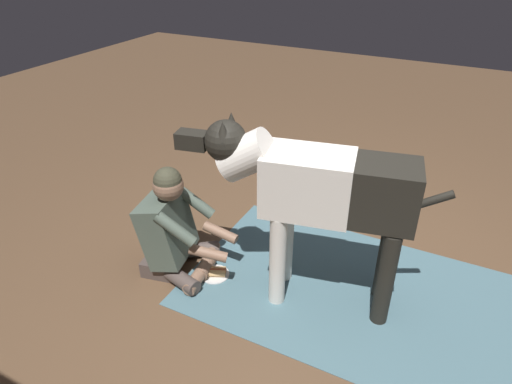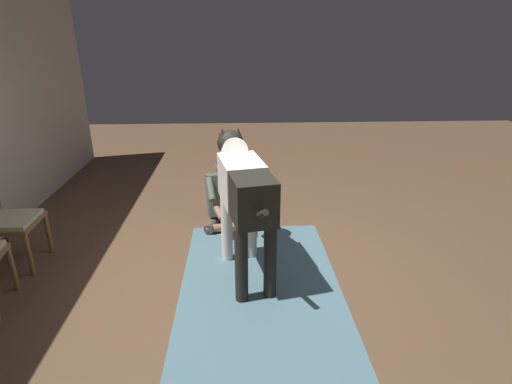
{
  "view_description": "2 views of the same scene",
  "coord_description": "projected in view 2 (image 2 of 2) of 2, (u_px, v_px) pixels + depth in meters",
  "views": [
    {
      "loc": [
        -0.6,
        2.42,
        2.19
      ],
      "look_at": [
        0.62,
        0.01,
        0.61
      ],
      "focal_mm": 31.51,
      "sensor_mm": 36.0,
      "label": 1
    },
    {
      "loc": [
        -3.17,
        0.19,
        2.1
      ],
      "look_at": [
        0.76,
        0.01,
        0.53
      ],
      "focal_mm": 28.03,
      "sensor_mm": 36.0,
      "label": 2
    }
  ],
  "objects": [
    {
      "name": "large_dog",
      "position": [
        243.0,
        188.0,
        3.54
      ],
      "size": [
        1.65,
        0.52,
        1.24
      ],
      "color": "white",
      "rests_on": "ground"
    },
    {
      "name": "ground_plane",
      "position": [
        261.0,
        275.0,
        3.73
      ],
      "size": [
        13.55,
        13.55,
        0.0
      ],
      "primitive_type": "plane",
      "color": "brown"
    },
    {
      "name": "dining_chair_right_of_pair",
      "position": [
        0.0,
        213.0,
        3.71
      ],
      "size": [
        0.47,
        0.47,
        0.98
      ],
      "color": "olive",
      "rests_on": "ground"
    },
    {
      "name": "hot_dog_on_plate",
      "position": [
        231.0,
        233.0,
        4.46
      ],
      "size": [
        0.21,
        0.21,
        0.06
      ],
      "color": "silver",
      "rests_on": "ground"
    },
    {
      "name": "area_rug",
      "position": [
        261.0,
        289.0,
        3.52
      ],
      "size": [
        2.44,
        1.41,
        0.01
      ],
      "primitive_type": "cube",
      "color": "slate",
      "rests_on": "ground"
    },
    {
      "name": "person_sitting_on_floor",
      "position": [
        225.0,
        197.0,
        4.61
      ],
      "size": [
        0.71,
        0.57,
        0.84
      ],
      "color": "#4E423D",
      "rests_on": "ground"
    }
  ]
}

